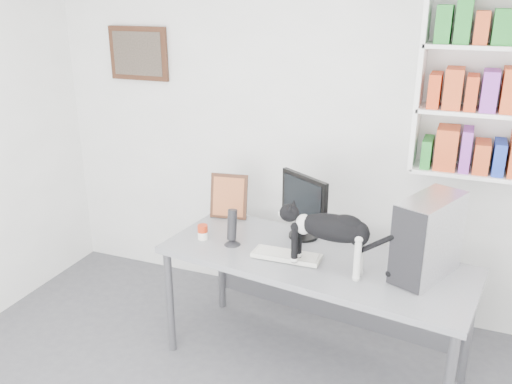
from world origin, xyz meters
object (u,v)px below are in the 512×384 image
bookshelf (505,81)px  soup_can (203,232)px  monitor (304,206)px  cat (330,242)px  pc_tower (428,237)px  leaning_print (229,195)px  keyboard (287,255)px  desk (313,313)px  speaker (232,227)px

bookshelf → soup_can: (-1.74, -0.73, -0.99)m
monitor → cat: bearing=-23.2°
pc_tower → cat: pc_tower is taller
leaning_print → cat: bearing=-40.2°
keyboard → soup_can: bearing=173.2°
desk → speaker: bearing=-169.9°
speaker → cat: cat is taller
desk → pc_tower: bearing=10.3°
keyboard → cat: bearing=-15.6°
pc_tower → desk: bearing=-154.8°
keyboard → speaker: (-0.39, 0.05, 0.11)m
monitor → cat: monitor is taller
pc_tower → cat: size_ratio=0.78×
speaker → leaning_print: 0.47m
keyboard → speaker: 0.41m
bookshelf → leaning_print: (-1.73, -0.32, -0.88)m
speaker → leaning_print: bearing=113.4°
desk → soup_can: 0.90m
bookshelf → speaker: size_ratio=4.91×
monitor → keyboard: bearing=-58.8°
pc_tower → bookshelf: bearing=88.7°
bookshelf → keyboard: 1.72m
desk → pc_tower: 0.92m
desk → monitor: size_ratio=4.32×
keyboard → desk: bearing=21.7°
bookshelf → desk: bookshelf is taller
monitor → speaker: 0.50m
bookshelf → keyboard: (-1.13, -0.79, -1.03)m
desk → monitor: (-0.15, 0.27, 0.63)m
desk → speaker: size_ratio=7.66×
leaning_print → cat: (0.89, -0.54, 0.02)m
soup_can → monitor: bearing=24.3°
bookshelf → speaker: bearing=-154.0°
keyboard → leaning_print: bearing=140.7°
keyboard → leaning_print: leaning_print is taller
bookshelf → soup_can: bearing=-157.2°
speaker → cat: bearing=-13.4°
bookshelf → desk: (-0.96, -0.72, -1.45)m
bookshelf → monitor: (-1.12, -0.45, -0.82)m
speaker → leaning_print: (-0.21, 0.42, 0.04)m
desk → pc_tower: pc_tower is taller
monitor → cat: (0.28, -0.41, -0.03)m
leaning_print → monitor: bearing=-21.1°
desk → keyboard: 0.45m
bookshelf → pc_tower: size_ratio=2.58×
bookshelf → leaning_print: bearing=-169.5°
monitor → pc_tower: bearing=15.9°
speaker → leaning_print: size_ratio=0.75×
bookshelf → cat: size_ratio=2.01×
leaning_print → cat: cat is taller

